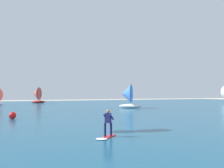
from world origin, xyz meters
The scene contains 5 objects.
ocean centered at (0.00, 49.69, 0.05)m, with size 160.00×90.00×0.10m, color navy.
kitesurfer centered at (-1.83, 18.26, 0.70)m, with size 1.81×1.75×1.67m.
sailboat_anchored_offshore centered at (2.12, 74.49, 2.27)m, with size 4.26×3.96×4.73m.
sailboat_outermost centered at (13.39, 44.20, 2.29)m, with size 4.29×4.10×4.78m.
marker_buoy centered at (-6.33, 32.24, 0.48)m, with size 0.76×0.76×0.76m, color red.
Camera 1 is at (-8.01, 4.08, 2.77)m, focal length 40.98 mm.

